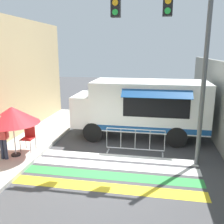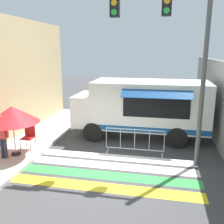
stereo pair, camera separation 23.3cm
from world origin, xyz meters
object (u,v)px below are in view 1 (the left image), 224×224
Objects in this scene: patio_umbrella at (12,115)px; folding_chair at (29,136)px; traffic_signal_pole at (170,32)px; vendor_person at (2,135)px; food_truck at (139,105)px; barricade_front at (135,141)px.

patio_umbrella is 2.06× the size of folding_chair.
folding_chair is (-5.46, -0.07, -4.00)m from traffic_signal_pole.
food_truck is at bearing 33.41° from vendor_person.
patio_umbrella is at bearing -163.55° from barricade_front.
vendor_person is at bearing -160.32° from barricade_front.
barricade_front is (4.55, 1.34, -1.24)m from patio_umbrella.
patio_umbrella is 0.85× the size of barricade_front.
vendor_person is at bearing -123.26° from patio_umbrella.
food_truck is 6.12m from vendor_person.
food_truck reaches higher than barricade_front.
traffic_signal_pole is at bearing -66.79° from food_truck.
traffic_signal_pole is 6.77m from folding_chair.
food_truck is at bearing 90.49° from barricade_front.
barricade_front is (-1.14, 0.61, -4.21)m from traffic_signal_pole.
patio_umbrella is 1.20× the size of vendor_person.
patio_umbrella is 4.90m from barricade_front.
vendor_person reaches higher than folding_chair.
traffic_signal_pole is at bearing 5.42° from vendor_person.
food_truck is 4.32m from traffic_signal_pole.
barricade_front is (4.32, 0.68, -0.21)m from folding_chair.
food_truck is 5.69m from patio_umbrella.
vendor_person is at bearing -169.46° from traffic_signal_pole.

